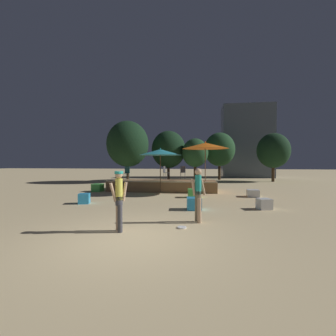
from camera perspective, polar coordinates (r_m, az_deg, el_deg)
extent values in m
plane|color=#D1B784|center=(5.96, -9.53, -17.14)|extent=(120.00, 120.00, 0.00)
cube|color=olive|center=(15.31, -1.28, -4.46)|extent=(7.09, 2.57, 0.65)
cube|color=#CCB793|center=(14.06, -2.09, -3.49)|extent=(7.09, 0.12, 0.08)
cylinder|color=brown|center=(13.86, 9.44, -0.77)|extent=(0.05, 0.05, 2.74)
cone|color=orange|center=(13.89, 9.46, 5.62)|extent=(2.79, 2.79, 0.36)
sphere|color=orange|center=(13.91, 9.47, 6.52)|extent=(0.08, 0.08, 0.08)
cylinder|color=brown|center=(13.75, -1.95, -1.59)|extent=(0.05, 0.05, 2.35)
cone|color=teal|center=(13.75, -1.96, 4.05)|extent=(2.60, 2.60, 0.36)
sphere|color=teal|center=(13.76, -1.96, 4.96)|extent=(0.08, 0.08, 0.08)
cube|color=white|center=(13.28, 20.76, -6.02)|extent=(0.68, 0.68, 0.39)
cube|color=#4CC651|center=(15.41, -17.45, -4.78)|extent=(0.65, 0.65, 0.49)
cube|color=#2D9EDB|center=(9.19, 6.66, -8.96)|extent=(0.62, 0.62, 0.48)
cube|color=#4CC651|center=(12.30, 6.33, -6.36)|extent=(0.58, 0.58, 0.46)
cube|color=#2D9EDB|center=(11.12, -20.50, -7.28)|extent=(0.59, 0.59, 0.46)
cube|color=white|center=(9.98, 23.23, -8.38)|extent=(0.59, 0.59, 0.43)
cylinder|color=#72664C|center=(7.36, 7.34, -10.36)|extent=(0.13, 0.13, 0.79)
cylinder|color=tan|center=(7.21, 7.94, -10.60)|extent=(0.13, 0.13, 0.79)
cylinder|color=#72664C|center=(7.20, 7.65, -6.78)|extent=(0.20, 0.20, 0.24)
cylinder|color=teal|center=(7.16, 7.66, -4.22)|extent=(0.20, 0.20, 0.60)
cylinder|color=tan|center=(7.10, 6.46, -4.84)|extent=(0.17, 0.14, 0.54)
cylinder|color=tan|center=(7.25, 8.83, -4.71)|extent=(0.22, 0.16, 0.54)
sphere|color=tan|center=(7.13, 7.67, -0.94)|extent=(0.22, 0.22, 0.22)
cylinder|color=#3F3F47|center=(6.36, -12.09, -12.37)|extent=(0.13, 0.13, 0.77)
cylinder|color=tan|center=(6.51, -12.54, -12.05)|extent=(0.13, 0.13, 0.77)
cylinder|color=#3F3F47|center=(6.34, -12.34, -8.13)|extent=(0.20, 0.20, 0.24)
cylinder|color=#D8D14C|center=(6.29, -12.35, -5.31)|extent=(0.20, 0.20, 0.59)
cylinder|color=tan|center=(6.35, -10.95, -5.88)|extent=(0.18, 0.16, 0.53)
cylinder|color=tan|center=(6.26, -13.77, -6.01)|extent=(0.22, 0.19, 0.53)
sphere|color=tan|center=(6.26, -12.37, -1.69)|extent=(0.21, 0.21, 0.21)
cylinder|color=teal|center=(6.26, -12.38, -1.11)|extent=(0.23, 0.23, 0.07)
cylinder|color=#47474C|center=(15.64, -0.06, -2.02)|extent=(0.02, 0.02, 0.45)
cylinder|color=#47474C|center=(15.92, 0.31, -1.96)|extent=(0.02, 0.02, 0.45)
cylinder|color=#47474C|center=(15.74, -1.09, -1.99)|extent=(0.02, 0.02, 0.45)
cylinder|color=#47474C|center=(16.02, -0.70, -1.93)|extent=(0.02, 0.02, 0.45)
cylinder|color=#47474C|center=(15.82, -0.38, -1.16)|extent=(0.40, 0.40, 0.02)
cube|color=#47474C|center=(15.87, -0.96, -0.34)|extent=(0.10, 0.36, 0.45)
cylinder|color=#47474C|center=(15.70, 3.22, -2.01)|extent=(0.02, 0.02, 0.45)
cylinder|color=#47474C|center=(15.69, 4.32, -2.01)|extent=(0.02, 0.02, 0.45)
cylinder|color=#47474C|center=(16.00, 3.28, -1.94)|extent=(0.02, 0.02, 0.45)
cylinder|color=#47474C|center=(15.99, 4.35, -1.95)|extent=(0.02, 0.02, 0.45)
cylinder|color=#47474C|center=(15.83, 3.79, -1.16)|extent=(0.40, 0.40, 0.02)
cube|color=#47474C|center=(15.99, 3.82, -0.33)|extent=(0.36, 0.04, 0.45)
cylinder|color=#1E4C47|center=(15.10, -11.37, -2.17)|extent=(0.02, 0.02, 0.45)
cylinder|color=#1E4C47|center=(14.96, -10.35, -2.19)|extent=(0.02, 0.02, 0.45)
cylinder|color=#1E4C47|center=(15.37, -10.83, -2.10)|extent=(0.02, 0.02, 0.45)
cylinder|color=#1E4C47|center=(15.23, -9.83, -2.13)|extent=(0.02, 0.02, 0.45)
cylinder|color=#1E4C47|center=(15.15, -10.60, -1.30)|extent=(0.40, 0.40, 0.02)
cube|color=#1E4C47|center=(15.30, -10.31, -0.43)|extent=(0.36, 0.09, 0.45)
cylinder|color=white|center=(6.71, 3.57, -14.81)|extent=(0.27, 0.27, 0.03)
cylinder|color=#3D2B1C|center=(21.98, -10.16, -1.10)|extent=(0.28, 0.28, 1.88)
ellipsoid|color=black|center=(22.03, -10.19, 6.04)|extent=(4.00, 4.00, 4.40)
cylinder|color=#3D2B1C|center=(25.21, 12.91, -0.85)|extent=(0.28, 0.28, 1.83)
ellipsoid|color=#1E4223|center=(25.24, 12.94, 4.63)|extent=(3.33, 3.33, 3.66)
cylinder|color=#3D2B1C|center=(22.41, 6.90, -1.27)|extent=(0.28, 0.28, 1.70)
ellipsoid|color=#1E4223|center=(22.41, 6.92, 3.86)|extent=(2.57, 2.57, 2.83)
cylinder|color=#3D2B1C|center=(23.69, 0.12, -1.15)|extent=(0.28, 0.28, 1.67)
ellipsoid|color=black|center=(23.70, 0.12, 4.73)|extent=(3.55, 3.55, 3.90)
cylinder|color=#3D2B1C|center=(24.46, 25.12, -1.20)|extent=(0.28, 0.28, 1.67)
ellipsoid|color=black|center=(24.47, 25.18, 4.03)|extent=(3.11, 3.11, 3.43)
cube|color=#4C5666|center=(30.60, 19.34, 6.32)|extent=(6.16, 3.33, 9.10)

